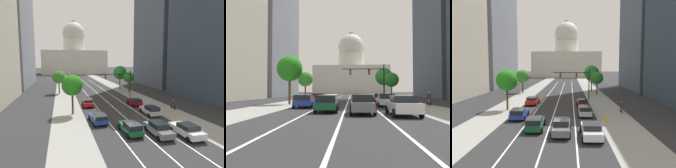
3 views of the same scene
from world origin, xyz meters
The scene contains 23 objects.
ground_plane centered at (0.00, 40.00, 0.00)m, with size 400.00×400.00×0.00m, color #2B2B2D.
sidewalk_left centered at (-8.47, 35.00, 0.01)m, with size 4.92×130.00×0.01m, color gray.
sidewalk_right centered at (8.47, 35.00, 0.01)m, with size 4.92×130.00×0.01m, color gray.
lane_stripe_left centered at (-3.00, 25.00, 0.01)m, with size 0.16×90.00×0.01m, color white.
lane_stripe_center centered at (0.00, 25.00, 0.01)m, with size 0.16×90.00×0.01m, color white.
lane_stripe_right centered at (3.00, 25.00, 0.01)m, with size 0.16×90.00×0.01m, color white.
office_tower_far_left centered at (-27.30, 50.51, 20.73)m, with size 15.83×30.20×41.39m.
office_tower_far_right centered at (26.93, 40.25, 27.30)m, with size 15.07×24.10×54.53m.
capitol_building centered at (0.00, 114.05, 11.69)m, with size 41.31×26.23×35.91m.
car_white centered at (4.51, -3.93, 0.78)m, with size 2.09×4.73×1.50m.
car_red centered at (-4.51, 13.96, 0.77)m, with size 2.15×4.54×1.43m.
car_blue centered at (-4.49, 3.50, 0.76)m, with size 2.26×4.79×1.41m.
car_silver centered at (4.50, 5.42, 0.79)m, with size 2.03×4.67×1.51m.
car_green centered at (-1.50, -1.48, 0.77)m, with size 2.06×4.67×1.47m.
car_crimson centered at (4.51, 12.22, 0.76)m, with size 2.04×4.10×1.45m.
car_gray centered at (1.50, -2.76, 0.80)m, with size 1.96×4.80×1.55m.
traffic_signal_mast centered at (3.94, 19.75, 4.49)m, with size 7.52×0.39×6.50m.
fire_hydrant centered at (7.01, 1.96, 0.46)m, with size 0.26×0.35×0.91m.
cyclist centered at (10.17, 7.69, 0.85)m, with size 0.38×1.70×1.72m.
street_tree_near_right centered at (9.00, 28.08, 4.11)m, with size 3.08×3.08×5.67m.
street_tree_near_left centered at (-7.70, 9.03, 4.79)m, with size 3.43×3.43×6.53m.
street_tree_mid_right centered at (8.25, 34.05, 5.10)m, with size 4.15×4.15×7.20m.
street_tree_mid_left centered at (-9.95, 30.44, 4.41)m, with size 3.37×3.37×6.11m.
Camera 1 is at (-9.46, -22.45, 8.72)m, focal length 30.79 mm.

